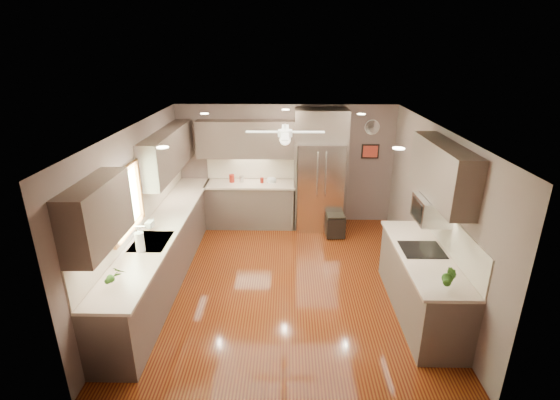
{
  "coord_description": "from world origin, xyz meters",
  "views": [
    {
      "loc": [
        0.03,
        -5.74,
        3.58
      ],
      "look_at": [
        -0.08,
        0.6,
        1.17
      ],
      "focal_mm": 26.0,
      "sensor_mm": 36.0,
      "label": 1
    }
  ],
  "objects_px": {
    "potted_plant_right": "(450,278)",
    "microwave": "(432,210)",
    "canister_a": "(232,179)",
    "soap_bottle": "(150,223)",
    "canister_b": "(242,179)",
    "potted_plant_left": "(115,275)",
    "stool": "(335,225)",
    "paper_towel": "(140,242)",
    "bowl": "(271,182)",
    "canister_d": "(262,180)",
    "refrigerator": "(320,172)"
  },
  "relations": [
    {
      "from": "bowl",
      "to": "microwave",
      "type": "height_order",
      "value": "microwave"
    },
    {
      "from": "potted_plant_left",
      "to": "stool",
      "type": "distance_m",
      "value": 4.54
    },
    {
      "from": "potted_plant_right",
      "to": "paper_towel",
      "type": "xyz_separation_m",
      "value": [
        -3.88,
        0.85,
        -0.01
      ]
    },
    {
      "from": "potted_plant_right",
      "to": "microwave",
      "type": "xyz_separation_m",
      "value": [
        0.11,
        1.11,
        0.39
      ]
    },
    {
      "from": "canister_a",
      "to": "potted_plant_right",
      "type": "relative_size",
      "value": 0.59
    },
    {
      "from": "soap_bottle",
      "to": "canister_a",
      "type": "bearing_deg",
      "value": 68.1
    },
    {
      "from": "bowl",
      "to": "stool",
      "type": "distance_m",
      "value": 1.58
    },
    {
      "from": "stool",
      "to": "canister_a",
      "type": "bearing_deg",
      "value": 164.5
    },
    {
      "from": "soap_bottle",
      "to": "stool",
      "type": "bearing_deg",
      "value": 30.02
    },
    {
      "from": "potted_plant_left",
      "to": "microwave",
      "type": "xyz_separation_m",
      "value": [
        3.98,
        1.14,
        0.38
      ]
    },
    {
      "from": "canister_b",
      "to": "canister_d",
      "type": "distance_m",
      "value": 0.43
    },
    {
      "from": "canister_b",
      "to": "canister_a",
      "type": "bearing_deg",
      "value": -179.98
    },
    {
      "from": "soap_bottle",
      "to": "refrigerator",
      "type": "xyz_separation_m",
      "value": [
        2.76,
        2.26,
        0.14
      ]
    },
    {
      "from": "potted_plant_left",
      "to": "canister_d",
      "type": "bearing_deg",
      "value": 69.32
    },
    {
      "from": "canister_d",
      "to": "stool",
      "type": "xyz_separation_m",
      "value": [
        1.48,
        -0.54,
        -0.76
      ]
    },
    {
      "from": "bowl",
      "to": "potted_plant_left",
      "type": "bearing_deg",
      "value": -113.14
    },
    {
      "from": "canister_b",
      "to": "bowl",
      "type": "relative_size",
      "value": 0.66
    },
    {
      "from": "canister_d",
      "to": "soap_bottle",
      "type": "bearing_deg",
      "value": -124.27
    },
    {
      "from": "stool",
      "to": "potted_plant_left",
      "type": "bearing_deg",
      "value": -131.4
    },
    {
      "from": "canister_a",
      "to": "refrigerator",
      "type": "relative_size",
      "value": 0.07
    },
    {
      "from": "canister_b",
      "to": "potted_plant_left",
      "type": "relative_size",
      "value": 0.42
    },
    {
      "from": "soap_bottle",
      "to": "stool",
      "type": "distance_m",
      "value": 3.62
    },
    {
      "from": "canister_b",
      "to": "refrigerator",
      "type": "xyz_separation_m",
      "value": [
        1.61,
        -0.09,
        0.18
      ]
    },
    {
      "from": "microwave",
      "to": "refrigerator",
      "type": "bearing_deg",
      "value": 116.09
    },
    {
      "from": "canister_a",
      "to": "potted_plant_right",
      "type": "bearing_deg",
      "value": -52.2
    },
    {
      "from": "refrigerator",
      "to": "paper_towel",
      "type": "bearing_deg",
      "value": -131.97
    },
    {
      "from": "canister_d",
      "to": "microwave",
      "type": "xyz_separation_m",
      "value": [
        2.51,
        -2.75,
        0.48
      ]
    },
    {
      "from": "potted_plant_right",
      "to": "paper_towel",
      "type": "height_order",
      "value": "paper_towel"
    },
    {
      "from": "bowl",
      "to": "canister_b",
      "type": "bearing_deg",
      "value": 176.45
    },
    {
      "from": "canister_d",
      "to": "paper_towel",
      "type": "height_order",
      "value": "paper_towel"
    },
    {
      "from": "potted_plant_right",
      "to": "canister_b",
      "type": "bearing_deg",
      "value": 125.9
    },
    {
      "from": "soap_bottle",
      "to": "paper_towel",
      "type": "relative_size",
      "value": 0.71
    },
    {
      "from": "canister_b",
      "to": "microwave",
      "type": "relative_size",
      "value": 0.24
    },
    {
      "from": "bowl",
      "to": "soap_bottle",
      "type": "bearing_deg",
      "value": -127.4
    },
    {
      "from": "potted_plant_right",
      "to": "bowl",
      "type": "distance_m",
      "value": 4.45
    },
    {
      "from": "potted_plant_left",
      "to": "potted_plant_right",
      "type": "bearing_deg",
      "value": 0.44
    },
    {
      "from": "canister_a",
      "to": "soap_bottle",
      "type": "bearing_deg",
      "value": -111.9
    },
    {
      "from": "microwave",
      "to": "potted_plant_right",
      "type": "bearing_deg",
      "value": -95.79
    },
    {
      "from": "bowl",
      "to": "paper_towel",
      "type": "height_order",
      "value": "paper_towel"
    },
    {
      "from": "canister_b",
      "to": "bowl",
      "type": "bearing_deg",
      "value": -3.55
    },
    {
      "from": "canister_b",
      "to": "canister_d",
      "type": "xyz_separation_m",
      "value": [
        0.43,
        -0.04,
        -0.01
      ]
    },
    {
      "from": "potted_plant_left",
      "to": "paper_towel",
      "type": "bearing_deg",
      "value": 91.14
    },
    {
      "from": "canister_d",
      "to": "potted_plant_left",
      "type": "relative_size",
      "value": 0.35
    },
    {
      "from": "potted_plant_left",
      "to": "canister_b",
      "type": "bearing_deg",
      "value": 75.15
    },
    {
      "from": "canister_d",
      "to": "potted_plant_left",
      "type": "xyz_separation_m",
      "value": [
        -1.47,
        -3.89,
        0.1
      ]
    },
    {
      "from": "potted_plant_right",
      "to": "stool",
      "type": "height_order",
      "value": "potted_plant_right"
    },
    {
      "from": "soap_bottle",
      "to": "canister_b",
      "type": "bearing_deg",
      "value": 63.99
    },
    {
      "from": "bowl",
      "to": "refrigerator",
      "type": "relative_size",
      "value": 0.08
    },
    {
      "from": "microwave",
      "to": "stool",
      "type": "distance_m",
      "value": 2.73
    },
    {
      "from": "soap_bottle",
      "to": "bowl",
      "type": "distance_m",
      "value": 2.91
    }
  ]
}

